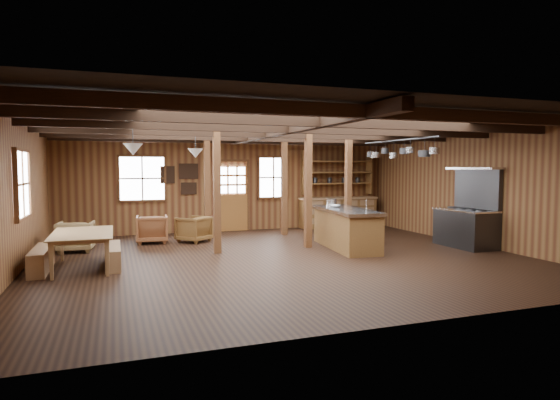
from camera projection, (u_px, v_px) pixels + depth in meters
name	position (u px, v px, depth m)	size (l,w,h in m)	color
room	(283.00, 192.00, 9.84)	(10.04, 9.04, 2.84)	black
ceiling_joists	(280.00, 131.00, 9.91)	(9.80, 8.82, 0.18)	black
timber_posts	(274.00, 187.00, 11.97)	(3.95, 2.35, 2.80)	#422812
back_door	(233.00, 202.00, 14.06)	(1.02, 0.08, 2.15)	brown
window_back_left	(142.00, 178.00, 13.15)	(1.32, 0.06, 1.32)	white
window_back_right	(273.00, 177.00, 14.45)	(1.02, 0.06, 1.32)	white
window_left	(22.00, 184.00, 8.64)	(0.14, 1.24, 1.32)	white
notice_boards	(182.00, 177.00, 13.51)	(1.08, 0.03, 0.90)	white
back_counter	(338.00, 208.00, 14.98)	(2.55, 0.60, 2.45)	brown
pendant_lamps	(168.00, 151.00, 9.97)	(1.86, 2.36, 0.66)	#303133
pot_rack	(400.00, 152.00, 11.00)	(0.33, 3.00, 0.44)	#303133
kitchen_island	(346.00, 228.00, 11.05)	(1.13, 2.58, 1.20)	brown
step_stool	(374.00, 235.00, 11.77)	(0.45, 0.32, 0.40)	#986645
commercial_range	(467.00, 221.00, 11.24)	(0.80, 1.55, 1.91)	#303133
dining_table	(85.00, 250.00, 8.88)	(1.94, 1.08, 0.68)	#9B7346
bench_wall	(41.00, 260.00, 8.64)	(0.29, 1.54, 0.42)	#986645
bench_aisle	(113.00, 256.00, 9.05)	(0.27, 1.46, 0.40)	#986645
armchair_a	(194.00, 229.00, 12.00)	(0.71, 0.73, 0.66)	brown
armchair_b	(152.00, 229.00, 11.82)	(0.76, 0.78, 0.71)	brown
armchair_c	(76.00, 236.00, 10.61)	(0.75, 0.77, 0.70)	olive
counter_pot	(332.00, 202.00, 11.99)	(0.28, 0.28, 0.17)	silver
bowl	(335.00, 206.00, 11.28)	(0.28, 0.28, 0.07)	silver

